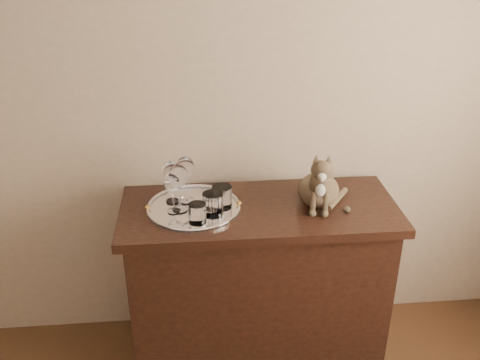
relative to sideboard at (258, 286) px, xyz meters
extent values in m
cube|color=tan|center=(-0.60, 0.31, 0.93)|extent=(4.00, 0.10, 2.70)
cylinder|color=white|center=(-0.28, 0.00, 0.43)|extent=(0.40, 0.40, 0.01)
cylinder|color=silver|center=(-0.20, -0.06, 0.48)|extent=(0.09, 0.09, 0.10)
cylinder|color=silver|center=(-0.27, -0.12, 0.47)|extent=(0.07, 0.07, 0.08)
cylinder|color=silver|center=(-0.16, 0.00, 0.48)|extent=(0.09, 0.09, 0.10)
camera|label=1|loc=(-0.27, -1.99, 1.56)|focal=40.00mm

